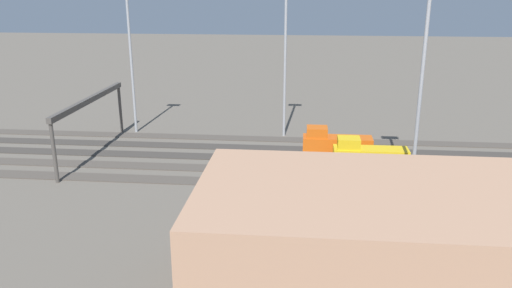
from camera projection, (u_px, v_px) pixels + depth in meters
ground_plane at (282, 159)px, 75.14m from camera, size 400.00×400.00×0.00m
track_bed_0 at (285, 140)px, 84.62m from camera, size 140.00×2.80×0.12m
track_bed_1 at (284, 149)px, 79.87m from camera, size 140.00×2.80×0.12m
track_bed_2 at (282, 159)px, 75.12m from camera, size 140.00×2.80×0.12m
track_bed_3 at (281, 171)px, 70.37m from camera, size 140.00×2.80×0.12m
track_bed_4 at (279, 184)px, 65.62m from camera, size 140.00×2.80×0.12m
train_on_track_3 at (368, 159)px, 68.65m from camera, size 10.00×3.00×5.00m
train_on_track_2 at (335, 147)px, 73.78m from camera, size 10.00×3.00×5.00m
light_mast_0 at (129, 35)px, 84.31m from camera, size 2.80×0.70×26.20m
light_mast_1 at (426, 33)px, 55.66m from camera, size 2.80×0.70×31.59m
light_mast_2 at (286, 26)px, 81.45m from camera, size 2.80×0.70×29.36m
signal_gantry at (90, 106)px, 75.60m from camera, size 0.70×25.00×8.80m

